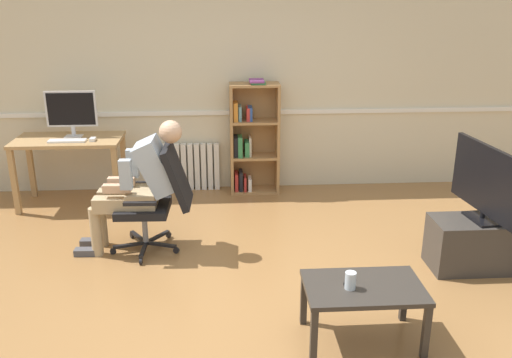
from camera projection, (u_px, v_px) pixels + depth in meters
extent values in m
plane|color=olive|center=(244.00, 301.00, 4.21)|extent=(18.00, 18.00, 0.00)
cube|color=beige|center=(233.00, 74.00, 6.26)|extent=(12.00, 0.10, 2.70)
cube|color=white|center=(234.00, 112.00, 6.34)|extent=(12.00, 0.03, 0.05)
cube|color=tan|center=(14.00, 182.00, 5.73)|extent=(0.06, 0.06, 0.72)
cube|color=tan|center=(116.00, 180.00, 5.79)|extent=(0.06, 0.06, 0.72)
cube|color=tan|center=(125.00, 165.00, 6.30)|extent=(0.06, 0.06, 0.72)
cube|color=tan|center=(31.00, 167.00, 6.23)|extent=(0.06, 0.06, 0.72)
cube|color=tan|center=(68.00, 140.00, 5.89)|extent=(1.14, 0.62, 0.04)
cube|color=silver|center=(74.00, 136.00, 5.94)|extent=(0.18, 0.14, 0.01)
cube|color=silver|center=(74.00, 131.00, 5.94)|extent=(0.04, 0.02, 0.10)
cube|color=silver|center=(71.00, 109.00, 5.86)|extent=(0.54, 0.02, 0.38)
cube|color=black|center=(71.00, 109.00, 5.85)|extent=(0.50, 0.00, 0.35)
cube|color=white|center=(67.00, 141.00, 5.75)|extent=(0.39, 0.12, 0.02)
cube|color=white|center=(93.00, 139.00, 5.78)|extent=(0.06, 0.10, 0.03)
cube|color=#AD7F4C|center=(232.00, 139.00, 6.28)|extent=(0.03, 0.28, 1.28)
cube|color=#AD7F4C|center=(278.00, 139.00, 6.31)|extent=(0.03, 0.28, 1.28)
cube|color=#AD7F4C|center=(254.00, 136.00, 6.43)|extent=(0.53, 0.02, 1.28)
cube|color=#AD7F4C|center=(255.00, 190.00, 6.50)|extent=(0.50, 0.28, 0.03)
cube|color=#AD7F4C|center=(255.00, 156.00, 6.36)|extent=(0.50, 0.28, 0.03)
cube|color=#AD7F4C|center=(255.00, 121.00, 6.23)|extent=(0.50, 0.28, 0.03)
cube|color=#AD7F4C|center=(255.00, 85.00, 6.09)|extent=(0.50, 0.28, 0.03)
cube|color=red|center=(236.00, 181.00, 6.45)|extent=(0.04, 0.19, 0.21)
cube|color=black|center=(236.00, 146.00, 6.31)|extent=(0.05, 0.19, 0.23)
cube|color=orange|center=(236.00, 111.00, 6.17)|extent=(0.05, 0.19, 0.21)
cube|color=black|center=(241.00, 180.00, 6.44)|extent=(0.04, 0.19, 0.23)
cube|color=#38844C|center=(240.00, 146.00, 6.29)|extent=(0.05, 0.19, 0.24)
cube|color=#6699A3|center=(240.00, 113.00, 6.20)|extent=(0.03, 0.19, 0.16)
cube|color=red|center=(245.00, 183.00, 6.44)|extent=(0.03, 0.19, 0.17)
cube|color=#38844C|center=(247.00, 148.00, 6.33)|extent=(0.05, 0.19, 0.17)
cube|color=red|center=(248.00, 114.00, 6.20)|extent=(0.04, 0.19, 0.15)
cube|color=white|center=(250.00, 184.00, 6.45)|extent=(0.04, 0.19, 0.15)
cube|color=beige|center=(250.00, 146.00, 6.33)|extent=(0.03, 0.19, 0.22)
cube|color=#2D519E|center=(250.00, 113.00, 6.20)|extent=(0.05, 0.19, 0.15)
cube|color=#38844C|center=(258.00, 83.00, 6.07)|extent=(0.16, 0.22, 0.02)
cube|color=#89428E|center=(257.00, 81.00, 6.04)|extent=(0.16, 0.22, 0.02)
cube|color=white|center=(158.00, 167.00, 6.46)|extent=(0.06, 0.08, 0.56)
cube|color=white|center=(164.00, 167.00, 6.46)|extent=(0.06, 0.08, 0.56)
cube|color=white|center=(171.00, 167.00, 6.47)|extent=(0.06, 0.08, 0.56)
cube|color=white|center=(178.00, 167.00, 6.47)|extent=(0.06, 0.08, 0.56)
cube|color=white|center=(184.00, 167.00, 6.48)|extent=(0.06, 0.08, 0.56)
cube|color=white|center=(191.00, 167.00, 6.48)|extent=(0.06, 0.08, 0.56)
cube|color=white|center=(197.00, 167.00, 6.49)|extent=(0.06, 0.08, 0.56)
cube|color=white|center=(204.00, 167.00, 6.49)|extent=(0.06, 0.08, 0.56)
cube|color=white|center=(210.00, 166.00, 6.49)|extent=(0.06, 0.08, 0.56)
cube|color=white|center=(217.00, 166.00, 6.50)|extent=(0.06, 0.08, 0.56)
cube|color=black|center=(143.00, 250.00, 4.89)|extent=(0.05, 0.30, 0.02)
cylinder|color=black|center=(141.00, 262.00, 4.76)|extent=(0.02, 0.06, 0.06)
cube|color=black|center=(161.00, 245.00, 4.99)|extent=(0.29, 0.14, 0.02)
cylinder|color=black|center=(176.00, 250.00, 4.97)|extent=(0.06, 0.04, 0.06)
cube|color=black|center=(157.00, 237.00, 5.15)|extent=(0.21, 0.26, 0.02)
cylinder|color=black|center=(169.00, 235.00, 5.28)|extent=(0.05, 0.06, 0.06)
cube|color=black|center=(139.00, 237.00, 5.15)|extent=(0.20, 0.27, 0.02)
cylinder|color=black|center=(132.00, 235.00, 5.27)|extent=(0.05, 0.06, 0.06)
cube|color=black|center=(130.00, 245.00, 4.99)|extent=(0.30, 0.12, 0.02)
cylinder|color=black|center=(113.00, 251.00, 4.95)|extent=(0.06, 0.04, 0.06)
cylinder|color=gray|center=(145.00, 227.00, 4.98)|extent=(0.05, 0.05, 0.30)
cube|color=black|center=(144.00, 208.00, 4.92)|extent=(0.47, 0.47, 0.07)
cube|color=black|center=(177.00, 176.00, 4.83)|extent=(0.25, 0.44, 0.55)
cube|color=black|center=(149.00, 183.00, 5.12)|extent=(0.28, 0.05, 0.03)
cube|color=black|center=(140.00, 204.00, 4.63)|extent=(0.28, 0.05, 0.03)
cube|color=tan|center=(143.00, 197.00, 4.89)|extent=(0.27, 0.35, 0.14)
cube|color=#A3B2C1|center=(156.00, 166.00, 4.79)|extent=(0.39, 0.35, 0.52)
sphere|color=#D6A884|center=(170.00, 132.00, 4.70)|extent=(0.20, 0.20, 0.20)
cube|color=white|center=(110.00, 187.00, 4.84)|extent=(0.15, 0.04, 0.02)
cube|color=tan|center=(122.00, 196.00, 4.98)|extent=(0.42, 0.14, 0.13)
cylinder|color=tan|center=(101.00, 223.00, 5.06)|extent=(0.10, 0.10, 0.46)
cube|color=#4C4C51|center=(93.00, 242.00, 5.12)|extent=(0.22, 0.10, 0.06)
cube|color=tan|center=(117.00, 205.00, 4.79)|extent=(0.42, 0.14, 0.13)
cylinder|color=tan|center=(96.00, 232.00, 4.87)|extent=(0.10, 0.10, 0.46)
cube|color=#4C4C51|center=(87.00, 252.00, 4.94)|extent=(0.22, 0.10, 0.06)
cube|color=#A3B2C1|center=(133.00, 163.00, 4.95)|extent=(0.10, 0.08, 0.26)
cube|color=#D6A884|center=(121.00, 181.00, 4.93)|extent=(0.24, 0.08, 0.07)
cube|color=#A3B2C1|center=(126.00, 174.00, 4.64)|extent=(0.10, 0.08, 0.26)
cube|color=#D6A884|center=(117.00, 188.00, 4.75)|extent=(0.24, 0.08, 0.07)
cube|color=#3D3833|center=(479.00, 244.00, 4.66)|extent=(0.82, 0.40, 0.44)
cube|color=black|center=(482.00, 219.00, 4.58)|extent=(0.23, 0.34, 0.02)
cylinder|color=black|center=(483.00, 215.00, 4.57)|extent=(0.04, 0.04, 0.05)
cube|color=black|center=(488.00, 180.00, 4.47)|extent=(0.15, 0.99, 0.56)
cube|color=#9EBCF4|center=(490.00, 180.00, 4.47)|extent=(0.11, 0.93, 0.52)
cube|color=#332D28|center=(314.00, 336.00, 3.46)|extent=(0.04, 0.04, 0.39)
cube|color=#332D28|center=(426.00, 332.00, 3.50)|extent=(0.04, 0.04, 0.39)
cube|color=#332D28|center=(404.00, 296.00, 3.92)|extent=(0.04, 0.04, 0.39)
cube|color=#332D28|center=(304.00, 299.00, 3.87)|extent=(0.04, 0.04, 0.39)
cube|color=#332D28|center=(364.00, 288.00, 3.62)|extent=(0.79, 0.50, 0.03)
cylinder|color=silver|center=(350.00, 280.00, 3.56)|extent=(0.07, 0.07, 0.12)
cube|color=black|center=(349.00, 280.00, 3.67)|extent=(0.10, 0.15, 0.02)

